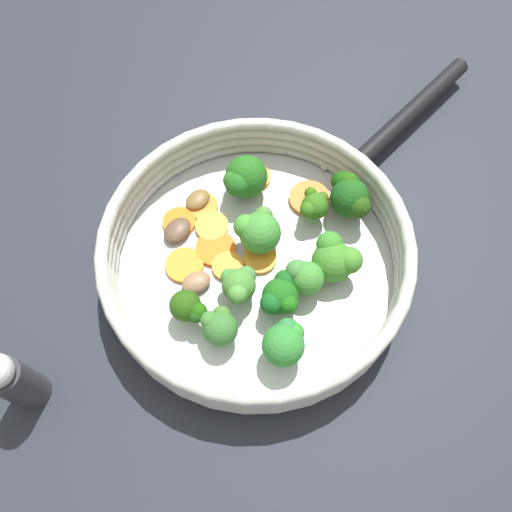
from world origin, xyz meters
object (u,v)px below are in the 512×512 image
object	(u,v)px
broccoli_floret_5	(285,342)
carrot_slice_5	(228,266)
broccoli_floret_0	(280,296)
broccoli_floret_1	(258,231)
skillet	(256,265)
carrot_slice_7	(185,265)
broccoli_floret_3	(244,178)
broccoli_floret_4	(312,204)
broccoli_floret_2	(335,259)
mushroom_piece_1	(345,258)
carrot_slice_4	(216,248)
broccoli_floret_7	(190,310)
carrot_slice_3	(309,199)
mushroom_piece_0	(196,282)
salt_shaker	(13,381)
mushroom_piece_2	(177,230)
broccoli_floret_6	(219,326)
carrot_slice_2	(179,222)
mushroom_piece_3	(199,199)
broccoli_floret_9	(239,285)
broccoli_floret_10	(304,276)
carrot_slice_1	(262,260)
carrot_slice_0	(200,208)
carrot_slice_6	(255,177)
broccoli_floret_8	(350,196)

from	to	relation	value
broccoli_floret_5	carrot_slice_5	bearing A→B (deg)	-99.16
broccoli_floret_0	broccoli_floret_1	size ratio (longest dim) A/B	0.93
skillet	carrot_slice_7	bearing A→B (deg)	-37.57
broccoli_floret_1	broccoli_floret_3	xyz separation A→B (m)	(-0.03, -0.06, 0.00)
broccoli_floret_4	broccoli_floret_2	bearing A→B (deg)	65.33
skillet	mushroom_piece_1	bearing A→B (deg)	140.68
carrot_slice_4	broccoli_floret_5	bearing A→B (deg)	80.96
broccoli_floret_7	carrot_slice_5	bearing A→B (deg)	-161.23
carrot_slice_3	mushroom_piece_0	size ratio (longest dim) A/B	1.52
carrot_slice_4	carrot_slice_7	world-z (taller)	same
broccoli_floret_7	broccoli_floret_0	bearing A→B (deg)	149.10
salt_shaker	mushroom_piece_2	bearing A→B (deg)	-167.89
broccoli_floret_0	broccoli_floret_6	bearing A→B (deg)	-12.26
broccoli_floret_4	broccoli_floret_6	world-z (taller)	broccoli_floret_6
carrot_slice_3	broccoli_floret_7	distance (m)	0.19
broccoli_floret_0	salt_shaker	world-z (taller)	salt_shaker
carrot_slice_2	salt_shaker	size ratio (longest dim) A/B	0.38
carrot_slice_5	mushroom_piece_2	bearing A→B (deg)	-77.81
broccoli_floret_7	salt_shaker	xyz separation A→B (m)	(0.16, -0.04, 0.01)
carrot_slice_3	broccoli_floret_6	xyz separation A→B (m)	(0.17, 0.06, 0.02)
mushroom_piece_3	salt_shaker	bearing A→B (deg)	13.77
carrot_slice_3	broccoli_floret_2	size ratio (longest dim) A/B	0.88
broccoli_floret_6	broccoli_floret_9	distance (m)	0.05
broccoli_floret_10	mushroom_piece_2	bearing A→B (deg)	-66.69
skillet	broccoli_floret_9	size ratio (longest dim) A/B	7.11
broccoli_floret_0	broccoli_floret_3	bearing A→B (deg)	-115.99
broccoli_floret_3	mushroom_piece_0	bearing A→B (deg)	26.20
broccoli_floret_4	carrot_slice_1	bearing A→B (deg)	4.88
carrot_slice_3	broccoli_floret_7	xyz separation A→B (m)	(0.19, 0.03, 0.02)
broccoli_floret_10	mushroom_piece_0	size ratio (longest dim) A/B	1.43
carrot_slice_0	mushroom_piece_0	distance (m)	0.09
broccoli_floret_2	mushroom_piece_1	size ratio (longest dim) A/B	1.45
carrot_slice_1	carrot_slice_6	world-z (taller)	same
broccoli_floret_3	carrot_slice_6	bearing A→B (deg)	-162.69
carrot_slice_7	broccoli_floret_8	size ratio (longest dim) A/B	0.77
broccoli_floret_3	broccoli_floret_1	bearing A→B (deg)	62.17
broccoli_floret_10	mushroom_piece_1	bearing A→B (deg)	173.11
carrot_slice_0	mushroom_piece_0	size ratio (longest dim) A/B	1.16
mushroom_piece_3	broccoli_floret_0	bearing A→B (deg)	84.02
carrot_slice_5	broccoli_floret_1	world-z (taller)	broccoli_floret_1
broccoli_floret_0	carrot_slice_5	bearing A→B (deg)	-79.40
carrot_slice_3	mushroom_piece_3	size ratio (longest dim) A/B	1.52
skillet	broccoli_floret_10	distance (m)	0.06
carrot_slice_5	broccoli_floret_6	distance (m)	0.08
carrot_slice_2	broccoli_floret_3	world-z (taller)	broccoli_floret_3
skillet	mushroom_piece_2	size ratio (longest dim) A/B	8.80
carrot_slice_6	broccoli_floret_8	xyz separation A→B (m)	(-0.05, 0.10, 0.03)
broccoli_floret_6	broccoli_floret_7	size ratio (longest dim) A/B	1.02
carrot_slice_2	broccoli_floret_6	bearing A→B (deg)	70.33
broccoli_floret_1	mushroom_piece_1	xyz separation A→B (m)	(-0.06, 0.07, -0.02)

